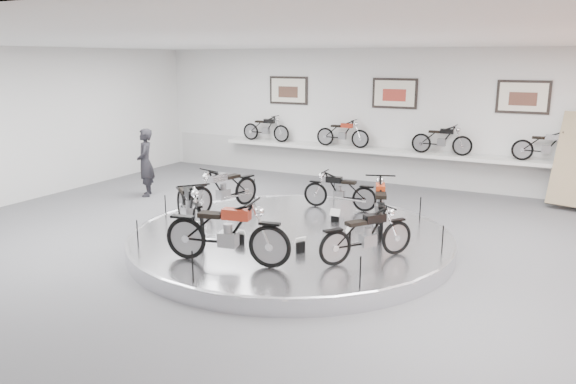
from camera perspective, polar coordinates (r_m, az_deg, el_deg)
The scene contains 22 objects.
floor at distance 11.07m, azimuth -0.45°, elevation -6.05°, with size 16.00×16.00×0.00m, color #525255.
ceiling at distance 10.45m, azimuth -0.49°, elevation 15.12°, with size 16.00×16.00×0.00m, color white.
wall_back at distance 17.03m, azimuth 10.71°, elevation 7.47°, with size 16.00×16.00×0.00m, color silver.
wall_left at distance 15.94m, azimuth -26.95°, elevation 5.87°, with size 14.00×14.00×0.00m, color silver.
dado_band at distance 17.22m, azimuth 10.48°, elevation 2.66°, with size 15.68×0.04×1.10m, color #BCBCBA.
display_platform at distance 11.28m, azimuth 0.27°, elevation -4.88°, with size 6.40×6.40×0.30m, color silver.
platform_rim at distance 11.24m, azimuth 0.27°, elevation -4.30°, with size 6.40×6.40×0.10m, color #B2B2BA.
shelf at distance 16.88m, azimuth 10.26°, elevation 4.01°, with size 11.00×0.55×0.10m, color silver.
poster_left at distance 18.26m, azimuth 0.04°, elevation 10.29°, with size 1.35×0.06×0.88m, color silver.
poster_center at distance 16.94m, azimuth 10.77°, elevation 9.82°, with size 1.35×0.06×0.88m, color silver.
poster_right at distance 16.28m, azimuth 22.77°, elevation 8.89°, with size 1.35×0.06×0.88m, color silver.
shelf_bike_a at distance 18.48m, azimuth -2.27°, elevation 6.31°, with size 1.22×0.42×0.73m, color black, non-canonical shape.
shelf_bike_b at distance 17.31m, azimuth 5.56°, elevation 5.78°, with size 1.22×0.42×0.73m, color maroon, non-canonical shape.
shelf_bike_c at distance 16.44m, azimuth 15.33°, elevation 4.97°, with size 1.22×0.42×0.73m, color black, non-canonical shape.
shelf_bike_d at distance 16.11m, azimuth 24.76°, elevation 4.05°, with size 1.22×0.42×0.73m, color #B8B9BD, non-canonical shape.
bike_a at distance 11.42m, azimuth 9.34°, elevation -1.28°, with size 1.80×0.63×1.06m, color #B43614, non-canonical shape.
bike_b at distance 12.93m, azimuth 5.27°, elevation 0.15°, with size 1.49×0.52×0.87m, color black, non-canonical shape.
bike_c at distance 12.81m, azimuth -6.53°, elevation 0.33°, with size 1.73×0.61×1.02m, color #B8B9BD, non-canonical shape.
bike_d at distance 11.32m, azimuth -9.99°, elevation -1.40°, with size 1.82×0.64×1.07m, color black, non-canonical shape.
bike_e at distance 9.48m, azimuth -6.24°, elevation -4.02°, with size 1.91×0.67×1.12m, color maroon, non-canonical shape.
bike_f at distance 9.70m, azimuth 8.02°, elevation -4.25°, with size 1.58×0.56×0.93m, color black, non-canonical shape.
visitor at distance 15.80m, azimuth -14.28°, elevation 2.91°, with size 0.68×0.44×1.85m, color black.
Camera 1 is at (4.89, -9.23, 3.68)m, focal length 35.00 mm.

